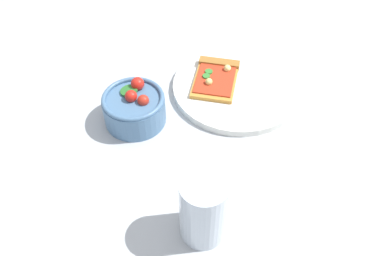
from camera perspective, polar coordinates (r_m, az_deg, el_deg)
The scene contains 5 objects.
ground_plane at distance 0.80m, azimuth 5.54°, elevation 2.92°, with size 2.40×2.40×0.00m, color #B2B7BC.
plate at distance 0.84m, azimuth 6.25°, elevation 5.71°, with size 0.26×0.26×0.01m, color silver.
pizza_slice_main at distance 0.84m, azimuth 3.40°, elevation 7.22°, with size 0.12×0.14×0.02m.
salad_bowl at distance 0.76m, azimuth -8.06°, elevation 2.86°, with size 0.12×0.12×0.08m.
soda_glass at distance 0.59m, azimuth 1.59°, elevation -11.50°, with size 0.07×0.07×0.12m.
Camera 1 is at (-0.23, 0.53, 0.56)m, focal length 38.15 mm.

